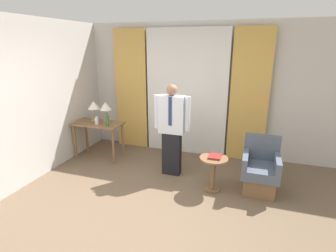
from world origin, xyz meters
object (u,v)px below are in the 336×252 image
armchair (260,171)px  side_table (213,168)px  table_lamp_left (94,106)px  bottle_near_edge (107,121)px  table_lamp_right (106,107)px  book (215,156)px  desk (98,129)px  person (172,127)px  bottle_by_lamp (97,121)px

armchair → side_table: armchair is taller
table_lamp_left → bottle_near_edge: bearing=-28.2°
table_lamp_left → table_lamp_right: 0.28m
table_lamp_left → book: size_ratio=1.83×
desk → armchair: (3.15, -0.34, -0.28)m
table_lamp_left → person: (1.78, -0.35, -0.17)m
person → bottle_by_lamp: bearing=175.4°
table_lamp_right → bottle_by_lamp: (-0.09, -0.22, -0.24)m
person → book: bearing=-22.0°
table_lamp_right → person: 1.56m
table_lamp_left → book: 2.72m
desk → table_lamp_right: (0.14, 0.11, 0.44)m
table_lamp_left → bottle_by_lamp: size_ratio=2.45×
table_lamp_left → bottle_by_lamp: table_lamp_left is taller
desk → table_lamp_left: bearing=140.3°
bottle_by_lamp → person: (1.60, -0.13, 0.07)m
desk → bottle_by_lamp: 0.23m
desk → person: size_ratio=0.62×
bottle_near_edge → table_lamp_left: bearing=151.8°
table_lamp_left → armchair: bearing=-8.0°
side_table → table_lamp_left: bearing=165.0°
table_lamp_left → person: bearing=-10.9°
table_lamp_left → armchair: table_lamp_left is taller
desk → bottle_by_lamp: bottle_by_lamp is taller
bottle_by_lamp → bottle_near_edge: bearing=-4.9°
person → armchair: bearing=-4.3°
table_lamp_right → armchair: size_ratio=0.48×
person → side_table: bearing=-23.4°
table_lamp_right → book: 2.46m
side_table → book: book is taller
desk → table_lamp_right: bearing=39.7°
desk → bottle_near_edge: 0.41m
armchair → bottle_near_edge: bearing=175.6°
table_lamp_right → side_table: bearing=-16.7°
bottle_by_lamp → armchair: (3.10, -0.24, -0.48)m
table_lamp_left → bottle_near_edge: (0.44, -0.24, -0.20)m
person → side_table: (0.80, -0.35, -0.50)m
armchair → side_table: (-0.71, -0.23, 0.05)m
bottle_near_edge → bottle_by_lamp: bearing=175.1°
desk → bottle_by_lamp: (0.05, -0.10, 0.20)m
bottle_near_edge → armchair: size_ratio=0.30×
armchair → side_table: size_ratio=1.52×
side_table → book: size_ratio=2.51×
book → desk: bearing=167.2°
desk → bottle_near_edge: (0.31, -0.12, 0.24)m
armchair → book: armchair is taller
bottle_near_edge → person: size_ratio=0.16×
bottle_near_edge → bottle_by_lamp: size_ratio=1.52×
table_lamp_left → bottle_near_edge: size_ratio=1.61×
desk → table_lamp_left: table_lamp_left is taller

